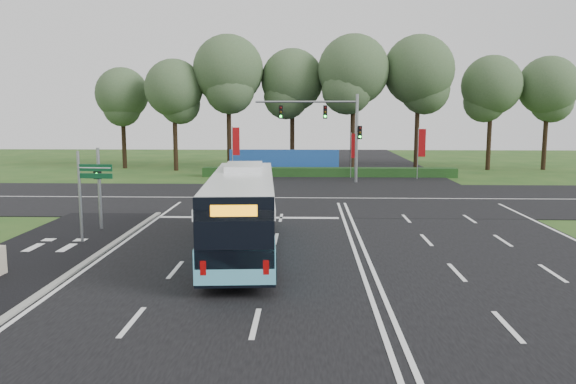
% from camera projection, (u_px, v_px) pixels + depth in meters
% --- Properties ---
extents(ground, '(120.00, 120.00, 0.00)m').
position_uv_depth(ground, '(351.00, 240.00, 24.63)').
color(ground, '#204717').
rests_on(ground, ground).
extents(road_main, '(20.00, 120.00, 0.04)m').
position_uv_depth(road_main, '(351.00, 240.00, 24.63)').
color(road_main, black).
rests_on(road_main, ground).
extents(road_cross, '(120.00, 14.00, 0.05)m').
position_uv_depth(road_cross, '(336.00, 198.00, 36.50)').
color(road_cross, black).
rests_on(road_cross, ground).
extents(bike_path, '(5.00, 18.00, 0.06)m').
position_uv_depth(bike_path, '(39.00, 255.00, 22.06)').
color(bike_path, black).
rests_on(bike_path, ground).
extents(kerb_strip, '(0.25, 18.00, 0.12)m').
position_uv_depth(kerb_strip, '(99.00, 254.00, 21.98)').
color(kerb_strip, gray).
rests_on(kerb_strip, ground).
extents(city_bus, '(3.29, 11.85, 3.36)m').
position_uv_depth(city_bus, '(242.00, 211.00, 22.19)').
color(city_bus, '#5DBDD9').
rests_on(city_bus, ground).
extents(pedestrian_signal, '(0.37, 0.44, 3.94)m').
position_uv_depth(pedestrian_signal, '(99.00, 186.00, 26.50)').
color(pedestrian_signal, gray).
rests_on(pedestrian_signal, ground).
extents(street_sign, '(1.54, 0.24, 3.97)m').
position_uv_depth(street_sign, '(87.00, 186.00, 23.73)').
color(street_sign, gray).
rests_on(street_sign, ground).
extents(banner_flag_left, '(0.65, 0.08, 4.41)m').
position_uv_depth(banner_flag_left, '(235.00, 144.00, 47.68)').
color(banner_flag_left, gray).
rests_on(banner_flag_left, ground).
extents(banner_flag_mid, '(0.54, 0.25, 3.88)m').
position_uv_depth(banner_flag_mid, '(353.00, 148.00, 47.60)').
color(banner_flag_mid, gray).
rests_on(banner_flag_mid, ground).
extents(banner_flag_right, '(0.63, 0.17, 4.31)m').
position_uv_depth(banner_flag_right, '(421.00, 146.00, 46.50)').
color(banner_flag_right, gray).
rests_on(banner_flag_right, ground).
extents(traffic_light_gantry, '(8.41, 0.28, 7.00)m').
position_uv_depth(traffic_light_gantry, '(334.00, 124.00, 44.25)').
color(traffic_light_gantry, gray).
rests_on(traffic_light_gantry, ground).
extents(hedge, '(22.00, 1.20, 0.80)m').
position_uv_depth(hedge, '(329.00, 172.00, 48.82)').
color(hedge, '#173613').
rests_on(hedge, ground).
extents(blue_hoarding, '(10.00, 0.30, 2.20)m').
position_uv_depth(blue_hoarding, '(284.00, 162.00, 51.32)').
color(blue_hoarding, '#1C4B9C').
rests_on(blue_hoarding, ground).
extents(eucalyptus_row, '(46.94, 8.23, 12.91)m').
position_uv_depth(eucalyptus_row, '(335.00, 78.00, 53.43)').
color(eucalyptus_row, black).
rests_on(eucalyptus_row, ground).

